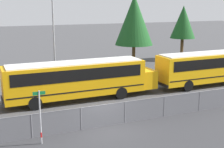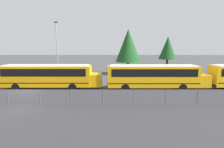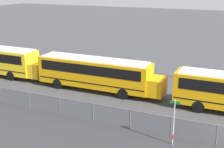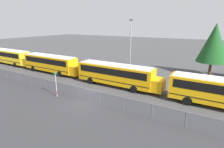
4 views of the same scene
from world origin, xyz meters
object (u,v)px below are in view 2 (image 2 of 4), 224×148
at_px(school_bus_3, 49,75).
at_px(light_pole, 57,49).
at_px(tree_0, 167,48).
at_px(tree_1, 128,46).
at_px(school_bus_4, 154,75).

bearing_deg(school_bus_3, light_pole, 96.05).
distance_m(tree_0, tree_1, 8.07).
bearing_deg(light_pole, school_bus_3, -83.95).
distance_m(light_pole, tree_0, 21.36).
xyz_separation_m(school_bus_3, tree_1, (11.47, 12.60, 3.84)).
xyz_separation_m(light_pole, tree_1, (12.11, 6.61, 0.62)).
bearing_deg(tree_1, tree_0, 3.44).
height_order(light_pole, tree_1, light_pole).
relative_size(school_bus_3, tree_0, 1.70).
height_order(school_bus_3, tree_1, tree_1).
bearing_deg(tree_0, school_bus_3, -146.16).
relative_size(school_bus_3, school_bus_4, 1.00).
bearing_deg(tree_1, school_bus_4, -79.86).
bearing_deg(tree_1, school_bus_3, -132.31).
height_order(school_bus_3, light_pole, light_pole).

